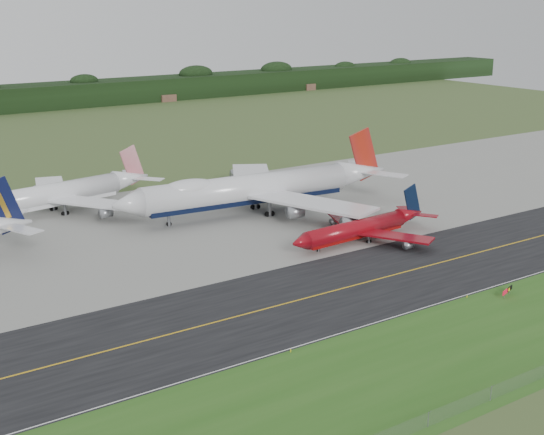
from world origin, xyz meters
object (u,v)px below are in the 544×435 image
at_px(jet_red_737, 362,228).
at_px(jet_star_tail, 57,194).
at_px(jet_ba_747, 257,188).
at_px(taxiway_sign, 507,290).

relative_size(jet_red_737, jet_star_tail, 0.72).
height_order(jet_ba_747, jet_star_tail, jet_ba_747).
xyz_separation_m(jet_ba_747, taxiway_sign, (7.87, -73.43, -5.63)).
distance_m(jet_ba_747, taxiway_sign, 74.06).
xyz_separation_m(jet_star_tail, taxiway_sign, (49.97, -102.55, -3.88)).
distance_m(jet_ba_747, jet_star_tail, 51.22).
distance_m(jet_red_737, jet_star_tail, 79.19).
xyz_separation_m(jet_red_737, jet_star_tail, (-49.54, 61.75, 1.92)).
xyz_separation_m(jet_red_737, taxiway_sign, (0.43, -40.79, -1.96)).
bearing_deg(jet_red_737, taxiway_sign, -89.40).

